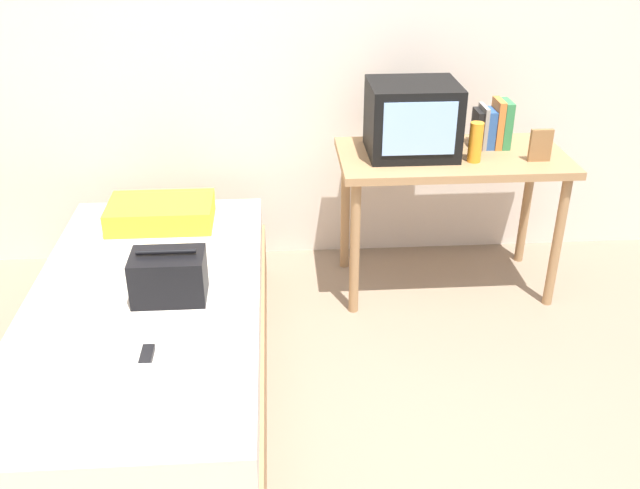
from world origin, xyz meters
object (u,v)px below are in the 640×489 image
object	(u,v)px
book_row	(493,126)
pillow	(161,213)
tv	(412,119)
desk	(451,172)
water_bottle	(475,142)
bed	(150,342)
handbag	(169,276)
folded_towel	(156,391)
picture_frame	(541,145)
magazine	(88,359)
remote_dark	(146,359)

from	to	relation	value
book_row	pillow	world-z (taller)	book_row
tv	pillow	world-z (taller)	tv
desk	pillow	size ratio (longest dim) A/B	2.24
water_bottle	tv	bearing A→B (deg)	154.37
desk	book_row	world-z (taller)	book_row
book_row	pillow	size ratio (longest dim) A/B	0.48
bed	book_row	xyz separation A→B (m)	(1.70, 0.88, 0.65)
handbag	tv	bearing A→B (deg)	36.21
desk	water_bottle	world-z (taller)	water_bottle
bed	folded_towel	size ratio (longest dim) A/B	7.14
desk	pillow	world-z (taller)	desk
picture_frame	pillow	distance (m)	1.91
book_row	water_bottle	bearing A→B (deg)	-124.73
tv	magazine	size ratio (longest dim) A/B	1.52
water_bottle	magazine	world-z (taller)	water_bottle
water_bottle	magazine	size ratio (longest dim) A/B	0.69
bed	water_bottle	world-z (taller)	water_bottle
bed	remote_dark	bearing A→B (deg)	-79.89
remote_dark	desk	bearing A→B (deg)	41.75
water_bottle	pillow	xyz separation A→B (m)	(-1.56, 0.02, -0.34)
picture_frame	water_bottle	bearing A→B (deg)	177.23
bed	handbag	distance (m)	0.36
book_row	picture_frame	size ratio (longest dim) A/B	1.53
tv	remote_dark	bearing A→B (deg)	-132.82
desk	picture_frame	size ratio (longest dim) A/B	7.14
bed	pillow	bearing A→B (deg)	90.90
pillow	remote_dark	world-z (taller)	pillow
bed	folded_towel	xyz separation A→B (m)	(0.15, -0.67, 0.27)
remote_dark	tv	bearing A→B (deg)	47.18
water_bottle	picture_frame	size ratio (longest dim) A/B	1.22
bed	tv	distance (m)	1.66
desk	water_bottle	bearing A→B (deg)	-55.39
picture_frame	handbag	distance (m)	1.90
desk	folded_towel	distance (m)	1.98
handbag	magazine	bearing A→B (deg)	-121.11
picture_frame	pillow	world-z (taller)	picture_frame
bed	pillow	world-z (taller)	pillow
book_row	remote_dark	xyz separation A→B (m)	(-1.62, -1.34, -0.40)
tv	book_row	xyz separation A→B (m)	(0.44, 0.07, -0.07)
desk	tv	world-z (taller)	tv
handbag	remote_dark	bearing A→B (deg)	-94.89
desk	handbag	size ratio (longest dim) A/B	3.87
book_row	handbag	distance (m)	1.85
picture_frame	magazine	xyz separation A→B (m)	(-2.00, -1.09, -0.38)
magazine	remote_dark	size ratio (longest dim) A/B	1.86
book_row	picture_frame	distance (m)	0.29
folded_towel	remote_dark	bearing A→B (deg)	107.19
magazine	water_bottle	bearing A→B (deg)	33.35
desk	pillow	distance (m)	1.49
handbag	book_row	bearing A→B (deg)	29.82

